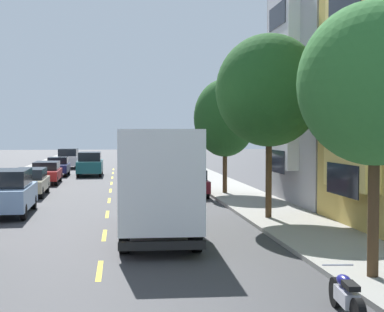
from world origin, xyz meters
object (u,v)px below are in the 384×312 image
at_px(parked_wagon_red, 46,172).
at_px(parked_motorcycle, 346,297).
at_px(parked_wagon_champagne, 29,181).
at_px(parked_suv_forest, 159,160).
at_px(delivery_box_truck, 158,177).
at_px(parked_pickup_charcoal, 173,170).
at_px(moving_teal_sedan, 90,164).
at_px(street_tree_third, 225,118).
at_px(parked_wagon_burgundy, 189,181).
at_px(street_tree_second, 269,90).
at_px(street_tree_nearest, 375,84).
at_px(parked_hatchback_navy, 58,166).
at_px(parked_suv_silver, 68,158).
at_px(parked_suv_sky, 8,192).

bearing_deg(parked_wagon_red, parked_motorcycle, -72.82).
relative_size(parked_wagon_champagne, parked_motorcycle, 2.31).
bearing_deg(parked_motorcycle, parked_suv_forest, 90.68).
distance_m(delivery_box_truck, parked_pickup_charcoal, 21.41).
height_order(parked_wagon_champagne, moving_teal_sedan, moving_teal_sedan).
height_order(street_tree_third, parked_wagon_burgundy, street_tree_third).
relative_size(street_tree_second, parked_motorcycle, 3.54).
height_order(street_tree_nearest, street_tree_third, street_tree_nearest).
bearing_deg(parked_motorcycle, delivery_box_truck, 108.58).
bearing_deg(parked_wagon_red, parked_suv_forest, 55.63).
bearing_deg(parked_pickup_charcoal, parked_motorcycle, -89.23).
bearing_deg(parked_pickup_charcoal, parked_hatchback_navy, 142.44).
bearing_deg(delivery_box_truck, parked_suv_silver, 99.30).
relative_size(street_tree_second, street_tree_third, 1.14).
bearing_deg(parked_suv_silver, parked_wagon_red, -90.19).
height_order(street_tree_nearest, parked_wagon_burgundy, street_tree_nearest).
bearing_deg(street_tree_second, parked_wagon_red, 121.04).
xyz_separation_m(street_tree_second, delivery_box_truck, (-4.61, -2.91, -3.16)).
height_order(street_tree_third, parked_hatchback_navy, street_tree_third).
distance_m(parked_hatchback_navy, parked_wagon_champagne, 14.55).
height_order(street_tree_nearest, parked_hatchback_navy, street_tree_nearest).
relative_size(parked_hatchback_navy, moving_teal_sedan, 0.84).
height_order(parked_suv_silver, moving_teal_sedan, same).
distance_m(parked_pickup_charcoal, moving_teal_sedan, 8.81).
relative_size(parked_suv_sky, parked_suv_forest, 1.01).
height_order(parked_pickup_charcoal, moving_teal_sedan, moving_teal_sedan).
height_order(street_tree_second, parked_hatchback_navy, street_tree_second).
relative_size(parked_wagon_burgundy, parked_suv_sky, 0.98).
relative_size(parked_wagon_red, parked_wagon_burgundy, 1.00).
distance_m(street_tree_third, delivery_box_truck, 13.27).
bearing_deg(parked_pickup_charcoal, delivery_box_truck, -96.88).
relative_size(street_tree_third, parked_pickup_charcoal, 1.19).
bearing_deg(parked_suv_sky, parked_wagon_red, 90.91).
distance_m(parked_wagon_red, parked_wagon_burgundy, 12.40).
bearing_deg(moving_teal_sedan, parked_suv_silver, 104.25).
height_order(street_tree_nearest, parked_wagon_red, street_tree_nearest).
bearing_deg(parked_suv_sky, parked_suv_silver, 90.33).
bearing_deg(parked_pickup_charcoal, street_tree_nearest, -85.75).
distance_m(street_tree_second, parked_suv_forest, 31.07).
distance_m(parked_suv_silver, parked_wagon_burgundy, 26.97).
bearing_deg(parked_hatchback_navy, street_tree_second, -66.66).
xyz_separation_m(parked_suv_silver, moving_teal_sedan, (2.59, -10.19, 0.00)).
bearing_deg(parked_motorcycle, parked_suv_silver, 101.11).
xyz_separation_m(street_tree_second, parked_suv_forest, (-2.16, 30.71, -4.19)).
bearing_deg(parked_wagon_burgundy, parked_suv_forest, 90.35).
xyz_separation_m(moving_teal_sedan, parked_motorcycle, (6.55, -36.33, -0.58)).
xyz_separation_m(delivery_box_truck, parked_suv_silver, (-6.18, 37.72, -1.03)).
distance_m(parked_suv_forest, moving_teal_sedan, 8.59).
bearing_deg(street_tree_second, parked_suv_forest, 94.01).
relative_size(delivery_box_truck, parked_suv_forest, 1.66).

